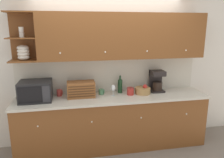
{
  "coord_description": "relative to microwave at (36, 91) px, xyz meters",
  "views": [
    {
      "loc": [
        -0.69,
        -3.71,
        2.06
      ],
      "look_at": [
        0.0,
        -0.21,
        1.19
      ],
      "focal_mm": 35.0,
      "sensor_mm": 36.0,
      "label": 1
    }
  ],
  "objects": [
    {
      "name": "ground_plane",
      "position": [
        1.23,
        0.27,
        -1.07
      ],
      "size": [
        24.0,
        24.0,
        0.0
      ],
      "primitive_type": "plane",
      "color": "slate"
    },
    {
      "name": "microwave",
      "position": [
        0.0,
        0.0,
        0.0
      ],
      "size": [
        0.49,
        0.41,
        0.31
      ],
      "color": "black",
      "rests_on": "counter_unit"
    },
    {
      "name": "wine_bottle",
      "position": [
        1.39,
        0.14,
        -0.02
      ],
      "size": [
        0.08,
        0.08,
        0.31
      ],
      "color": "#19381E",
      "rests_on": "counter_unit"
    },
    {
      "name": "upper_cabinets",
      "position": [
        1.38,
        0.1,
        0.82
      ],
      "size": [
        3.17,
        0.36,
        0.74
      ],
      "color": "brown",
      "rests_on": "backsplash_panel"
    },
    {
      "name": "fruit_basket",
      "position": [
        1.76,
        0.01,
        -0.1
      ],
      "size": [
        0.27,
        0.27,
        0.17
      ],
      "color": "#A87F4C",
      "rests_on": "counter_unit"
    },
    {
      "name": "mug_blue_second",
      "position": [
        1.05,
        0.12,
        -0.11
      ],
      "size": [
        0.1,
        0.09,
        0.09
      ],
      "color": "#4C845B",
      "rests_on": "counter_unit"
    },
    {
      "name": "wall_back",
      "position": [
        1.23,
        0.3,
        0.23
      ],
      "size": [
        5.57,
        0.06,
        2.6
      ],
      "color": "silver",
      "rests_on": "ground_plane"
    },
    {
      "name": "bread_box",
      "position": [
        0.71,
        0.04,
        -0.03
      ],
      "size": [
        0.45,
        0.25,
        0.26
      ],
      "color": "brown",
      "rests_on": "counter_unit"
    },
    {
      "name": "backsplash_panel",
      "position": [
        1.23,
        0.26,
        0.15
      ],
      "size": [
        3.17,
        0.01,
        0.61
      ],
      "color": "beige",
      "rests_on": "counter_unit"
    },
    {
      "name": "coffee_maker",
      "position": [
        2.05,
        0.11,
        0.03
      ],
      "size": [
        0.23,
        0.23,
        0.38
      ],
      "color": "black",
      "rests_on": "counter_unit"
    },
    {
      "name": "wine_glass",
      "position": [
        1.24,
        -0.01,
        -0.03
      ],
      "size": [
        0.07,
        0.07,
        0.19
      ],
      "color": "silver",
      "rests_on": "counter_unit"
    },
    {
      "name": "mug",
      "position": [
        0.35,
        0.16,
        -0.1
      ],
      "size": [
        0.1,
        0.08,
        0.11
      ],
      "color": "#B73D38",
      "rests_on": "counter_unit"
    },
    {
      "name": "counter_unit",
      "position": [
        1.23,
        -0.04,
        -0.61
      ],
      "size": [
        3.19,
        0.64,
        0.91
      ],
      "color": "brown",
      "rests_on": "ground_plane"
    },
    {
      "name": "storage_canister",
      "position": [
        1.54,
        -0.01,
        -0.09
      ],
      "size": [
        0.12,
        0.12,
        0.13
      ],
      "color": "#B22D28",
      "rests_on": "counter_unit"
    }
  ]
}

